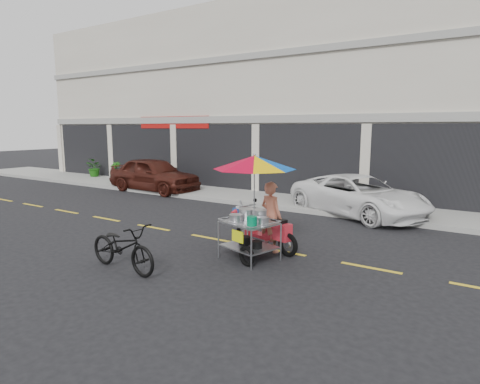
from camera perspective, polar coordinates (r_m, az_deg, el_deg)
The scene contains 10 objects.
ground at distance 9.22m, azimuth 5.89°, elevation -8.40°, with size 90.00×90.00×0.00m, color black.
sidewalk at distance 14.18m, azimuth 16.04°, elevation -2.15°, with size 45.00×3.00×0.15m, color gray.
shophouse_block at distance 18.53m, azimuth 29.98°, elevation 12.52°, with size 36.00×8.11×10.40m.
centerline at distance 9.22m, azimuth 5.89°, elevation -8.37°, with size 42.00×0.10×0.01m, color gold.
maroon_sedan at distance 17.84m, azimuth -12.15°, elevation 2.45°, with size 1.75×4.36×1.48m, color #3E1610.
white_pickup at distance 13.24m, azimuth 16.50°, elevation -0.48°, with size 2.12×4.60×1.28m, color white.
plant_tall at distance 22.87m, azimuth -19.95°, elevation 3.31°, with size 0.89×0.77×0.99m, color #185210.
plant_short at distance 20.72m, azimuth -17.28°, elevation 2.82°, with size 0.53×0.53×0.94m, color #185210.
near_bicycle at distance 8.20m, azimuth -16.37°, elevation -7.48°, with size 0.64×1.82×0.96m, color black.
food_vendor_rig at distance 8.55m, azimuth 2.76°, elevation 0.04°, with size 2.23×2.20×2.26m.
Camera 1 is at (3.95, -7.85, 2.78)m, focal length 30.00 mm.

